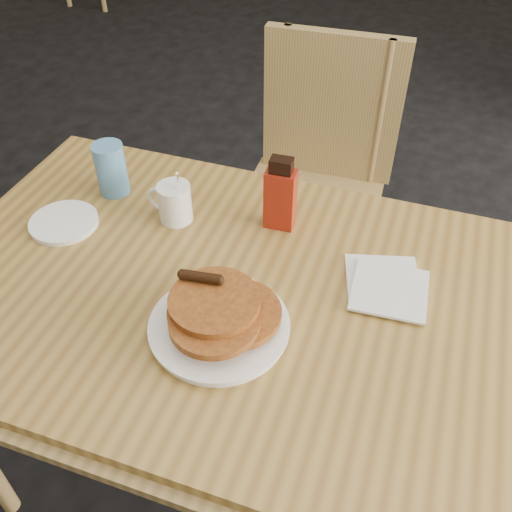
{
  "coord_description": "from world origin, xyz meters",
  "views": [
    {
      "loc": [
        0.3,
        -0.71,
        1.56
      ],
      "look_at": [
        0.01,
        0.03,
        0.83
      ],
      "focal_mm": 40.0,
      "sensor_mm": 36.0,
      "label": 1
    }
  ],
  "objects_px": {
    "main_table": "(221,299)",
    "chair_main_far": "(319,164)",
    "syrup_bottle": "(280,196)",
    "pancake_plate": "(219,319)",
    "blue_tumbler": "(111,169)",
    "coffee_mug": "(174,202)"
  },
  "relations": [
    {
      "from": "pancake_plate",
      "to": "blue_tumbler",
      "type": "relative_size",
      "value": 2.06
    },
    {
      "from": "main_table",
      "to": "chair_main_far",
      "type": "bearing_deg",
      "value": 90.6
    },
    {
      "from": "main_table",
      "to": "pancake_plate",
      "type": "relative_size",
      "value": 4.88
    },
    {
      "from": "chair_main_far",
      "to": "syrup_bottle",
      "type": "height_order",
      "value": "chair_main_far"
    },
    {
      "from": "main_table",
      "to": "blue_tumbler",
      "type": "height_order",
      "value": "blue_tumbler"
    },
    {
      "from": "chair_main_far",
      "to": "blue_tumbler",
      "type": "xyz_separation_m",
      "value": [
        -0.35,
        -0.57,
        0.25
      ]
    },
    {
      "from": "main_table",
      "to": "syrup_bottle",
      "type": "xyz_separation_m",
      "value": [
        0.05,
        0.22,
        0.12
      ]
    },
    {
      "from": "chair_main_far",
      "to": "syrup_bottle",
      "type": "distance_m",
      "value": 0.61
    },
    {
      "from": "pancake_plate",
      "to": "coffee_mug",
      "type": "height_order",
      "value": "coffee_mug"
    },
    {
      "from": "chair_main_far",
      "to": "syrup_bottle",
      "type": "bearing_deg",
      "value": -88.93
    },
    {
      "from": "blue_tumbler",
      "to": "coffee_mug",
      "type": "bearing_deg",
      "value": -12.63
    },
    {
      "from": "coffee_mug",
      "to": "blue_tumbler",
      "type": "xyz_separation_m",
      "value": [
        -0.18,
        0.04,
        0.02
      ]
    },
    {
      "from": "chair_main_far",
      "to": "coffee_mug",
      "type": "relative_size",
      "value": 6.75
    },
    {
      "from": "main_table",
      "to": "pancake_plate",
      "type": "xyz_separation_m",
      "value": [
        0.05,
        -0.11,
        0.07
      ]
    },
    {
      "from": "chair_main_far",
      "to": "coffee_mug",
      "type": "distance_m",
      "value": 0.67
    },
    {
      "from": "chair_main_far",
      "to": "pancake_plate",
      "type": "relative_size",
      "value": 3.64
    },
    {
      "from": "chair_main_far",
      "to": "pancake_plate",
      "type": "xyz_separation_m",
      "value": [
        0.05,
        -0.87,
        0.22
      ]
    },
    {
      "from": "coffee_mug",
      "to": "syrup_bottle",
      "type": "xyz_separation_m",
      "value": [
        0.23,
        0.06,
        0.03
      ]
    },
    {
      "from": "pancake_plate",
      "to": "blue_tumbler",
      "type": "distance_m",
      "value": 0.51
    },
    {
      "from": "main_table",
      "to": "coffee_mug",
      "type": "distance_m",
      "value": 0.25
    },
    {
      "from": "chair_main_far",
      "to": "coffee_mug",
      "type": "bearing_deg",
      "value": -110.46
    },
    {
      "from": "chair_main_far",
      "to": "blue_tumbler",
      "type": "bearing_deg",
      "value": -126.72
    }
  ]
}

